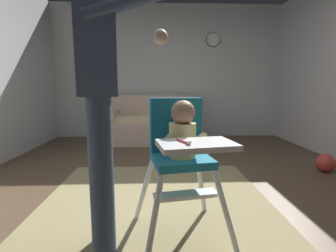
% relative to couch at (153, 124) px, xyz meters
% --- Properties ---
extents(ground, '(6.12, 7.32, 0.10)m').
position_rel_couch_xyz_m(ground, '(0.29, -2.37, -0.38)').
color(ground, brown).
extents(wall_far, '(5.32, 0.06, 2.62)m').
position_rel_couch_xyz_m(wall_far, '(0.29, 0.52, 0.98)').
color(wall_far, silver).
rests_on(wall_far, ground).
extents(area_rug, '(1.99, 2.53, 0.01)m').
position_rel_couch_xyz_m(area_rug, '(0.07, -2.81, -0.33)').
color(area_rug, '#8D8158').
rests_on(area_rug, ground).
extents(couch, '(1.69, 0.86, 0.86)m').
position_rel_couch_xyz_m(couch, '(0.00, 0.00, 0.00)').
color(couch, beige).
rests_on(couch, ground).
extents(high_chair, '(0.70, 0.80, 0.93)m').
position_rel_couch_xyz_m(high_chair, '(0.24, -3.03, 0.31)').
color(high_chair, white).
rests_on(high_chair, ground).
extents(adult_standing, '(0.58, 0.50, 1.74)m').
position_rel_couch_xyz_m(adult_standing, '(-0.24, -3.15, 0.66)').
color(adult_standing, '#3B4A63').
rests_on(adult_standing, ground).
extents(toy_ball_second, '(0.21, 0.21, 0.21)m').
position_rel_couch_xyz_m(toy_ball_second, '(2.10, -1.81, -0.23)').
color(toy_ball_second, '#D13D33').
rests_on(toy_ball_second, ground).
extents(wall_clock, '(0.28, 0.04, 0.28)m').
position_rel_couch_xyz_m(wall_clock, '(1.19, 0.48, 1.61)').
color(wall_clock, white).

